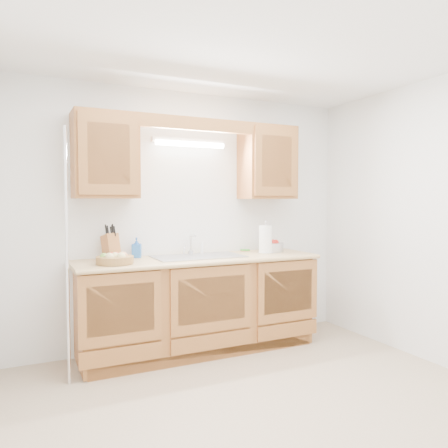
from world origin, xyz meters
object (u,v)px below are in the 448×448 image
fruit_basket (115,259)px  apple_bowl (272,246)px  knife_block (111,246)px  paper_towel (265,240)px

fruit_basket → apple_bowl: size_ratio=1.10×
fruit_basket → knife_block: size_ratio=0.94×
paper_towel → apple_bowl: size_ratio=1.16×
paper_towel → apple_bowl: 0.18m
fruit_basket → apple_bowl: (1.66, 0.19, 0.01)m
fruit_basket → paper_towel: (1.53, 0.10, 0.10)m
knife_block → paper_towel: 1.51m
fruit_basket → paper_towel: size_ratio=0.94×
fruit_basket → knife_block: bearing=85.4°
fruit_basket → apple_bowl: 1.67m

